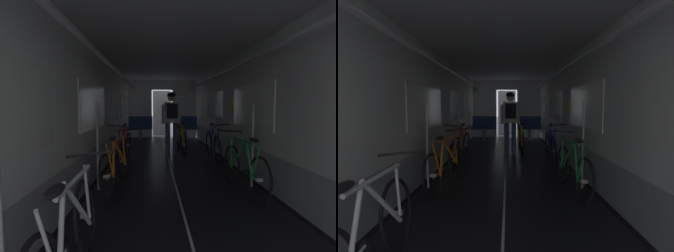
# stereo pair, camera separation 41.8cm
# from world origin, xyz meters

# --- Properties ---
(train_car_shell) EXTENTS (3.14, 12.34, 2.57)m
(train_car_shell) POSITION_xyz_m (-0.00, 3.60, 1.70)
(train_car_shell) COLOR black
(train_car_shell) RESTS_ON ground
(bench_seat_far_left) EXTENTS (0.98, 0.51, 0.95)m
(bench_seat_far_left) POSITION_xyz_m (-0.90, 8.07, 0.57)
(bench_seat_far_left) COLOR gray
(bench_seat_far_left) RESTS_ON ground
(bench_seat_far_right) EXTENTS (0.98, 0.51, 0.95)m
(bench_seat_far_right) POSITION_xyz_m (0.90, 8.07, 0.57)
(bench_seat_far_right) COLOR gray
(bench_seat_far_right) RESTS_ON ground
(bicycle_white) EXTENTS (0.44, 1.69, 0.95)m
(bicycle_white) POSITION_xyz_m (-0.99, -0.17, 0.38)
(bicycle_white) COLOR black
(bicycle_white) RESTS_ON ground
(bicycle_red) EXTENTS (0.44, 1.69, 0.95)m
(bicycle_red) POSITION_xyz_m (-1.08, 4.07, 0.38)
(bicycle_red) COLOR black
(bicycle_red) RESTS_ON ground
(bicycle_orange) EXTENTS (0.49, 1.69, 0.95)m
(bicycle_orange) POSITION_xyz_m (-0.99, 2.15, 0.38)
(bicycle_orange) COLOR black
(bicycle_orange) RESTS_ON ground
(bicycle_blue) EXTENTS (0.44, 1.69, 0.95)m
(bicycle_blue) POSITION_xyz_m (1.12, 4.27, 0.38)
(bicycle_blue) COLOR black
(bicycle_blue) RESTS_ON ground
(bicycle_green) EXTENTS (0.44, 1.69, 0.95)m
(bicycle_green) POSITION_xyz_m (1.04, 1.86, 0.38)
(bicycle_green) COLOR black
(bicycle_green) RESTS_ON ground
(person_cyclist_aisle) EXTENTS (0.54, 0.40, 1.73)m
(person_cyclist_aisle) POSITION_xyz_m (0.11, 4.88, 1.07)
(person_cyclist_aisle) COLOR #384C75
(person_cyclist_aisle) RESTS_ON ground
(bicycle_yellow_in_aisle) EXTENTS (0.44, 1.69, 0.94)m
(bicycle_yellow_in_aisle) POSITION_xyz_m (0.42, 5.15, 0.38)
(bicycle_yellow_in_aisle) COLOR black
(bicycle_yellow_in_aisle) RESTS_ON ground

